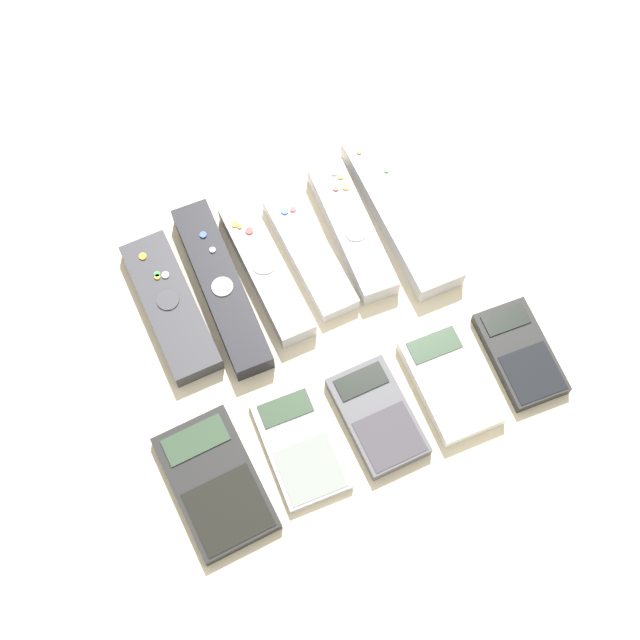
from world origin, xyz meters
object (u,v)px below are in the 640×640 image
Objects in this scene: calculator_0 at (215,483)px; remote_4 at (352,230)px; remote_0 at (170,307)px; calculator_3 at (450,382)px; calculator_4 at (520,354)px; remote_5 at (401,212)px; remote_2 at (266,271)px; calculator_1 at (300,446)px; calculator_2 at (377,416)px; remote_3 at (310,253)px; remote_1 at (222,287)px.

remote_4 is at bearing 36.87° from calculator_0.
calculator_0 is (-0.03, -0.20, -0.00)m from remote_0.
calculator_0 is at bearing -137.32° from remote_4.
calculator_3 reaches higher than calculator_0.
calculator_4 is (0.10, -0.21, -0.01)m from remote_4.
remote_5 is 0.21m from calculator_3.
remote_4 is 0.83× the size of remote_5.
remote_2 reaches higher than calculator_3.
calculator_0 is at bearing -177.12° from calculator_1.
remote_0 is 0.31m from calculator_3.
calculator_2 is (0.04, -0.20, -0.00)m from remote_2.
remote_3 is at bearing 130.93° from calculator_4.
remote_2 is 1.54× the size of calculator_2.
remote_5 reaches higher than remote_2.
calculator_0 is (-0.31, -0.20, -0.01)m from remote_5.
calculator_0 is at bearing -112.00° from remote_1.
remote_5 reaches higher than calculator_4.
remote_0 is 0.82× the size of remote_5.
remote_0 is 0.98× the size of remote_2.
remote_2 is at bearing -177.79° from remote_5.
remote_1 is at bearing -174.54° from remote_4.
remote_2 is 0.20m from calculator_1.
calculator_2 is 0.93× the size of calculator_3.
calculator_2 is (-0.07, -0.21, -0.00)m from remote_4.
calculator_0 is (-0.14, -0.20, -0.00)m from remote_2.
remote_5 is 0.21m from calculator_4.
remote_1 is (0.06, -0.00, 0.00)m from remote_0.
remote_0 is 0.11m from remote_2.
calculator_0 is 0.27m from calculator_3.
remote_2 is at bearing 124.16° from calculator_3.
remote_4 is 1.49× the size of calculator_4.
remote_1 is at bearing 133.64° from calculator_3.
remote_1 is 1.83× the size of calculator_2.
remote_4 is at bearing 119.24° from calculator_4.
remote_3 is at bearing 0.73° from remote_2.
remote_4 is 0.22m from calculator_2.
remote_3 is 0.12m from remote_5.
remote_1 is 1.00× the size of remote_5.
remote_5 is 1.71× the size of calculator_3.
remote_2 reaches higher than remote_0.
calculator_2 is at bearing -63.82° from remote_1.
remote_2 is 1.01× the size of remote_4.
calculator_3 is (0.18, -0.20, -0.00)m from remote_1.
remote_5 is at bearing 0.70° from remote_4.
calculator_4 is at bearing -78.17° from remote_5.
calculator_4 is (0.15, -0.20, -0.00)m from remote_3.
remote_0 is at bearing 179.32° from remote_1.
calculator_0 is 1.15× the size of calculator_1.
remote_0 is 0.17m from remote_3.
remote_4 reaches higher than calculator_4.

